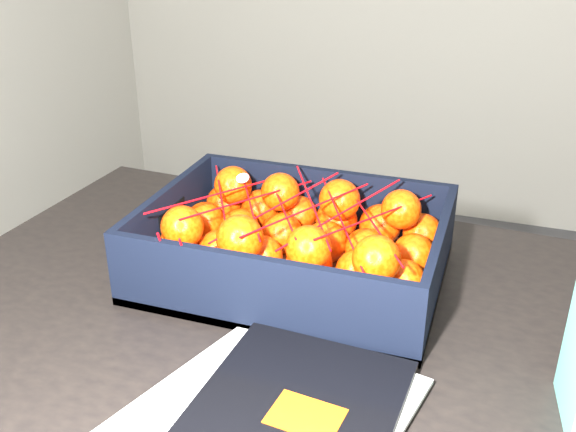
% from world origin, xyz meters
% --- Properties ---
extents(table, '(1.24, 0.86, 0.75)m').
position_xyz_m(table, '(-0.21, -0.29, 0.65)').
color(table, black).
rests_on(table, ground).
extents(magazine_stack, '(0.33, 0.33, 0.02)m').
position_xyz_m(magazine_stack, '(-0.24, -0.46, 0.76)').
color(magazine_stack, silver).
rests_on(magazine_stack, table).
extents(produce_crate, '(0.42, 0.31, 0.11)m').
position_xyz_m(produce_crate, '(-0.31, -0.16, 0.78)').
color(produce_crate, brown).
rests_on(produce_crate, table).
extents(clementine_heap, '(0.39, 0.30, 0.11)m').
position_xyz_m(clementine_heap, '(-0.31, -0.16, 0.81)').
color(clementine_heap, '#FF3C05').
rests_on(clementine_heap, produce_crate).
extents(mesh_net, '(0.35, 0.28, 0.09)m').
position_xyz_m(mesh_net, '(-0.32, -0.17, 0.86)').
color(mesh_net, red).
rests_on(mesh_net, clementine_heap).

